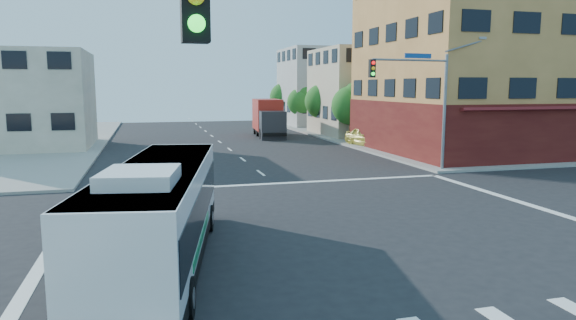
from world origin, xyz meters
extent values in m
plane|color=black|center=(0.00, 0.00, 0.00)|extent=(120.00, 120.00, 0.00)
cube|color=gray|center=(35.00, 35.00, 0.07)|extent=(50.00, 50.00, 0.15)
cube|color=#CE8E4A|center=(20.00, 18.50, 7.00)|extent=(18.00, 15.00, 14.00)
cube|color=#5E1C15|center=(20.00, 18.50, 2.00)|extent=(18.09, 15.08, 4.00)
cube|color=maroon|center=(20.00, 11.40, 3.60)|extent=(16.00, 1.60, 0.51)
cube|color=tan|center=(17.00, 34.00, 4.50)|extent=(12.00, 10.00, 9.00)
cube|color=#A8A7A2|center=(17.00, 48.00, 5.00)|extent=(12.00, 10.00, 10.00)
cube|color=beige|center=(-17.00, 30.00, 4.00)|extent=(12.00, 10.00, 8.00)
cylinder|color=slate|center=(10.80, 10.80, 3.50)|extent=(0.18, 0.18, 7.00)
cylinder|color=slate|center=(8.30, 10.55, 6.60)|extent=(5.01, 0.62, 0.12)
cube|color=black|center=(5.80, 10.30, 6.10)|extent=(0.32, 0.30, 1.00)
sphere|color=#FF0C0C|center=(5.80, 10.13, 6.40)|extent=(0.20, 0.20, 0.20)
sphere|color=yellow|center=(5.80, 10.13, 6.10)|extent=(0.20, 0.20, 0.20)
sphere|color=#19FF33|center=(5.80, 10.13, 5.80)|extent=(0.20, 0.20, 0.20)
cube|color=navy|center=(8.80, 10.60, 6.85)|extent=(1.80, 0.22, 0.28)
cube|color=gray|center=(13.30, 11.05, 8.00)|extent=(0.50, 0.22, 0.14)
sphere|color=#19FF33|center=(-5.80, -10.47, 5.80)|extent=(0.20, 0.20, 0.20)
cylinder|color=#322212|center=(11.80, 28.00, 0.96)|extent=(0.28, 0.28, 1.92)
sphere|color=#1A5E1B|center=(11.80, 28.00, 3.37)|extent=(3.60, 3.60, 3.60)
sphere|color=#1A5E1B|center=(12.20, 27.70, 4.27)|extent=(2.52, 2.52, 2.52)
cylinder|color=#322212|center=(11.80, 36.00, 1.00)|extent=(0.28, 0.28, 1.99)
sphere|color=#1A5E1B|center=(11.80, 36.00, 3.51)|extent=(3.80, 3.80, 3.80)
sphere|color=#1A5E1B|center=(12.20, 35.70, 4.46)|extent=(2.66, 2.66, 2.66)
cylinder|color=#322212|center=(11.80, 44.00, 0.94)|extent=(0.28, 0.28, 1.89)
sphere|color=#1A5E1B|center=(11.80, 44.00, 3.25)|extent=(3.40, 3.40, 3.40)
sphere|color=#1A5E1B|center=(12.20, 43.70, 4.10)|extent=(2.38, 2.38, 2.38)
cylinder|color=#322212|center=(11.80, 52.00, 1.01)|extent=(0.28, 0.28, 2.03)
sphere|color=#1A5E1B|center=(11.80, 52.00, 3.63)|extent=(4.00, 4.00, 4.00)
sphere|color=#1A5E1B|center=(12.20, 51.70, 4.63)|extent=(2.80, 2.80, 2.80)
cube|color=black|center=(-6.11, -1.85, 0.50)|extent=(4.26, 11.15, 0.41)
cube|color=white|center=(-6.11, -1.85, 1.61)|extent=(4.24, 11.13, 2.59)
cube|color=black|center=(-6.11, -1.85, 1.77)|extent=(4.23, 10.81, 1.13)
cube|color=black|center=(-5.13, 3.45, 1.68)|extent=(2.10, 0.44, 1.22)
cube|color=#E5590C|center=(-5.13, 3.47, 2.59)|extent=(1.71, 0.36, 0.25)
cube|color=white|center=(-6.11, -1.85, 2.85)|extent=(4.16, 10.90, 0.11)
cube|color=white|center=(-6.60, -4.53, 3.07)|extent=(1.95, 2.26, 0.33)
cube|color=#117941|center=(-7.34, -2.09, 0.95)|extent=(0.92, 4.91, 0.25)
cube|color=#117941|center=(-5.04, -2.51, 0.95)|extent=(0.92, 4.91, 0.25)
cylinder|color=black|center=(-6.54, 1.77, 0.47)|extent=(0.44, 0.98, 0.94)
cylinder|color=#99999E|center=(-6.67, 1.79, 0.47)|extent=(0.12, 0.47, 0.47)
cylinder|color=black|center=(-4.41, 1.38, 0.47)|extent=(0.44, 0.98, 0.94)
cylinder|color=#99999E|center=(-4.28, 1.35, 0.47)|extent=(0.12, 0.47, 0.47)
cylinder|color=black|center=(-7.80, -5.09, 0.47)|extent=(0.44, 0.98, 0.94)
cylinder|color=#99999E|center=(-7.93, -5.06, 0.47)|extent=(0.12, 0.47, 0.47)
cylinder|color=black|center=(-5.67, -5.48, 0.47)|extent=(0.44, 0.98, 0.94)
cylinder|color=#99999E|center=(-5.54, -5.50, 0.47)|extent=(0.12, 0.47, 0.47)
cube|color=#242529|center=(5.30, 31.94, 1.37)|extent=(2.63, 2.54, 2.74)
cube|color=black|center=(5.21, 30.94, 1.79)|extent=(2.21, 0.30, 1.05)
cube|color=#A22017|center=(5.69, 35.92, 2.21)|extent=(3.08, 6.11, 3.16)
cube|color=black|center=(5.56, 34.67, 0.58)|extent=(3.11, 8.61, 0.32)
cylinder|color=black|center=(4.22, 32.26, 0.53)|extent=(0.39, 1.08, 1.05)
cylinder|color=black|center=(6.42, 32.04, 0.53)|extent=(0.39, 1.08, 1.05)
cylinder|color=black|center=(4.51, 35.30, 0.53)|extent=(0.39, 1.08, 1.05)
cylinder|color=black|center=(6.72, 35.08, 0.53)|extent=(0.39, 1.08, 1.05)
cylinder|color=black|center=(4.77, 37.92, 0.53)|extent=(0.39, 1.08, 1.05)
cylinder|color=black|center=(6.97, 37.70, 0.53)|extent=(0.39, 1.08, 1.05)
imported|color=#D9CA4A|center=(11.66, 23.73, 0.83)|extent=(2.81, 5.14, 1.66)
camera|label=1|loc=(-6.37, -16.44, 5.10)|focal=32.00mm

